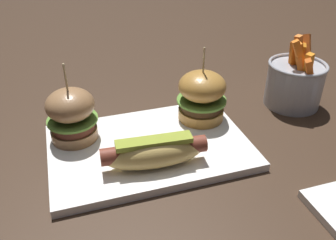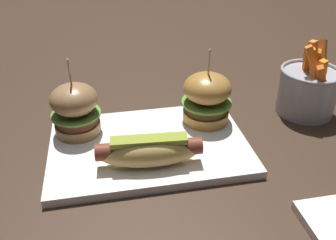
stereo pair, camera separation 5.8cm
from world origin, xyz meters
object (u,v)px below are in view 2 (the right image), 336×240
(platter_main, at_px, (149,146))
(fries_bucket, at_px, (308,89))
(slider_right, at_px, (207,97))
(hot_dog, at_px, (149,151))
(slider_left, at_px, (75,109))

(platter_main, distance_m, fries_bucket, 0.33)
(fries_bucket, bearing_deg, slider_right, -175.50)
(platter_main, distance_m, hot_dog, 0.07)
(platter_main, height_order, slider_right, slider_right)
(platter_main, relative_size, hot_dog, 2.03)
(hot_dog, distance_m, slider_right, 0.16)
(hot_dog, relative_size, slider_right, 1.18)
(platter_main, bearing_deg, fries_bucket, 11.95)
(platter_main, distance_m, slider_right, 0.13)
(fries_bucket, bearing_deg, hot_dog, -159.17)
(slider_left, relative_size, fries_bucket, 0.95)
(platter_main, relative_size, fries_bucket, 2.30)
(platter_main, xyz_separation_m, slider_right, (0.11, 0.05, 0.05))
(platter_main, relative_size, slider_left, 2.42)
(platter_main, xyz_separation_m, fries_bucket, (0.32, 0.07, 0.04))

